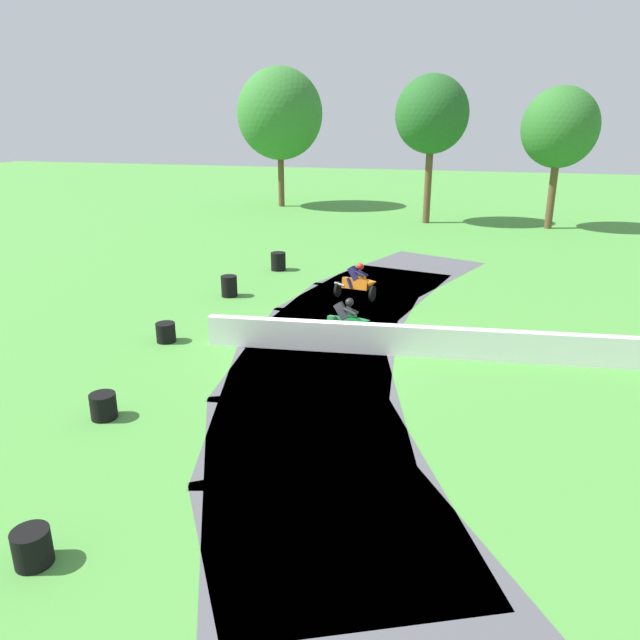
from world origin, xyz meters
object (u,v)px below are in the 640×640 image
(motorcycle_chase_green, at_px, (346,321))
(tire_stack_extra_a, at_px, (32,547))
(tire_stack_mid_b, at_px, (166,332))
(tire_stack_near, at_px, (278,261))
(motorcycle_lead_orange, at_px, (357,282))
(tire_stack_far, at_px, (103,406))
(tire_stack_mid_a, at_px, (229,286))

(motorcycle_chase_green, relative_size, tire_stack_extra_a, 2.82)
(tire_stack_mid_b, xyz_separation_m, tire_stack_extra_a, (2.63, -9.35, -0.00))
(tire_stack_mid_b, bearing_deg, tire_stack_near, 86.24)
(motorcycle_lead_orange, relative_size, tire_stack_far, 2.85)
(motorcycle_lead_orange, xyz_separation_m, tire_stack_far, (-3.91, -10.71, -0.36))
(tire_stack_near, bearing_deg, tire_stack_extra_a, -83.86)
(tire_stack_near, relative_size, tire_stack_far, 1.33)
(motorcycle_lead_orange, distance_m, tire_stack_mid_b, 7.64)
(tire_stack_extra_a, bearing_deg, tire_stack_far, 110.27)
(motorcycle_lead_orange, relative_size, motorcycle_chase_green, 1.01)
(motorcycle_chase_green, relative_size, tire_stack_mid_b, 2.82)
(tire_stack_mid_b, bearing_deg, motorcycle_chase_green, 14.20)
(motorcycle_chase_green, bearing_deg, tire_stack_extra_a, -104.42)
(motorcycle_chase_green, bearing_deg, tire_stack_mid_a, 145.58)
(tire_stack_mid_b, distance_m, tire_stack_far, 4.93)
(motorcycle_lead_orange, xyz_separation_m, tire_stack_mid_a, (-4.84, -0.85, -0.26))
(motorcycle_chase_green, xyz_separation_m, tire_stack_near, (-4.77, 7.99, -0.25))
(tire_stack_near, bearing_deg, tire_stack_mid_b, -93.76)
(tire_stack_extra_a, bearing_deg, motorcycle_lead_orange, 81.61)
(tire_stack_mid_b, bearing_deg, tire_stack_extra_a, -74.32)
(motorcycle_chase_green, distance_m, tire_stack_near, 9.31)
(tire_stack_mid_a, bearing_deg, tire_stack_far, -84.65)
(tire_stack_near, xyz_separation_m, tire_stack_extra_a, (2.01, -18.71, -0.10))
(motorcycle_lead_orange, xyz_separation_m, motorcycle_chase_green, (0.51, -4.51, -0.00))
(tire_stack_extra_a, bearing_deg, motorcycle_chase_green, 75.58)
(motorcycle_chase_green, height_order, tire_stack_near, motorcycle_chase_green)
(tire_stack_far, bearing_deg, motorcycle_lead_orange, 69.93)
(motorcycle_chase_green, xyz_separation_m, tire_stack_extra_a, (-2.76, -10.72, -0.35))
(tire_stack_mid_a, relative_size, tire_stack_extra_a, 1.33)
(motorcycle_lead_orange, relative_size, tire_stack_mid_b, 2.86)
(tire_stack_mid_a, relative_size, tire_stack_far, 1.33)
(motorcycle_lead_orange, bearing_deg, tire_stack_extra_a, -98.39)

